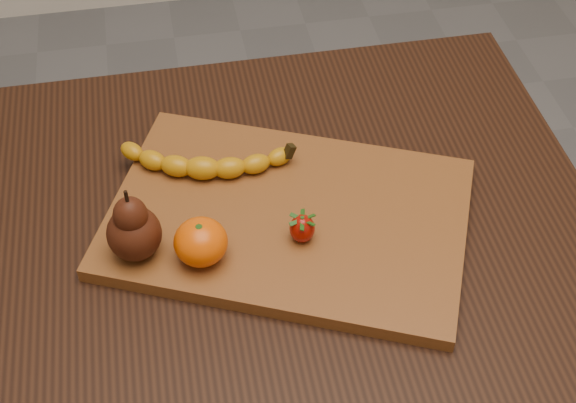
{
  "coord_description": "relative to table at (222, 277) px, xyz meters",
  "views": [
    {
      "loc": [
        -0.04,
        -0.69,
        1.53
      ],
      "look_at": [
        0.09,
        -0.01,
        0.8
      ],
      "focal_mm": 50.0,
      "sensor_mm": 36.0,
      "label": 1
    }
  ],
  "objects": [
    {
      "name": "pear",
      "position": [
        -0.1,
        -0.04,
        0.17
      ],
      "size": [
        0.09,
        0.09,
        0.1
      ],
      "primitive_type": null,
      "rotation": [
        0.0,
        0.0,
        -0.39
      ],
      "color": "#3F170A",
      "rests_on": "cutting_board"
    },
    {
      "name": "strawberry",
      "position": [
        0.1,
        -0.05,
        0.14
      ],
      "size": [
        0.04,
        0.04,
        0.04
      ],
      "primitive_type": null,
      "rotation": [
        0.0,
        0.0,
        0.3
      ],
      "color": "#980D04",
      "rests_on": "cutting_board"
    },
    {
      "name": "cutting_board",
      "position": [
        0.09,
        -0.01,
        0.11
      ],
      "size": [
        0.53,
        0.46,
        0.02
      ],
      "primitive_type": "cube",
      "rotation": [
        0.0,
        0.0,
        -0.41
      ],
      "color": "brown",
      "rests_on": "table"
    },
    {
      "name": "table",
      "position": [
        0.0,
        0.0,
        0.0
      ],
      "size": [
        1.0,
        0.7,
        0.76
      ],
      "color": "black",
      "rests_on": "ground"
    },
    {
      "name": "mandarin",
      "position": [
        -0.02,
        -0.06,
        0.15
      ],
      "size": [
        0.08,
        0.08,
        0.06
      ],
      "primitive_type": "ellipsoid",
      "rotation": [
        0.0,
        0.0,
        -0.37
      ],
      "color": "#E84F02",
      "rests_on": "cutting_board"
    },
    {
      "name": "banana",
      "position": [
        -0.01,
        0.08,
        0.13
      ],
      "size": [
        0.21,
        0.1,
        0.03
      ],
      "primitive_type": null,
      "rotation": [
        0.0,
        0.0,
        -0.24
      ],
      "color": "#C48409",
      "rests_on": "cutting_board"
    }
  ]
}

